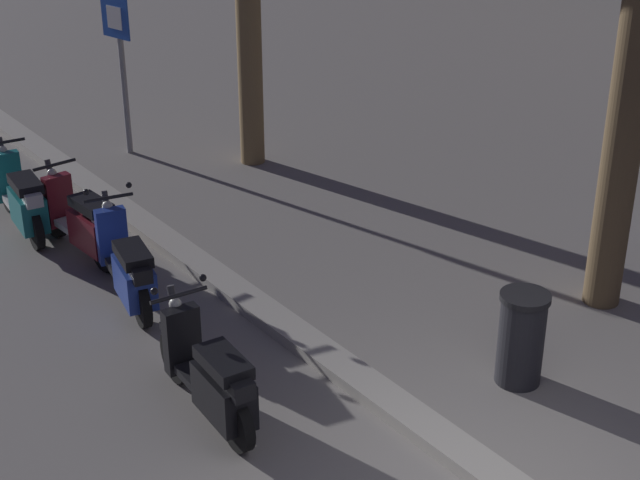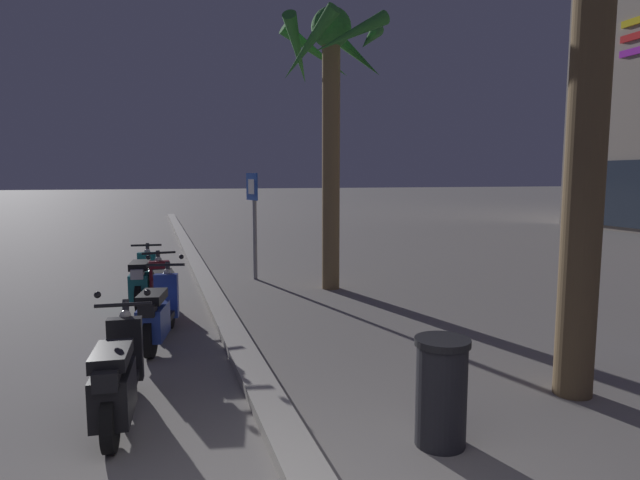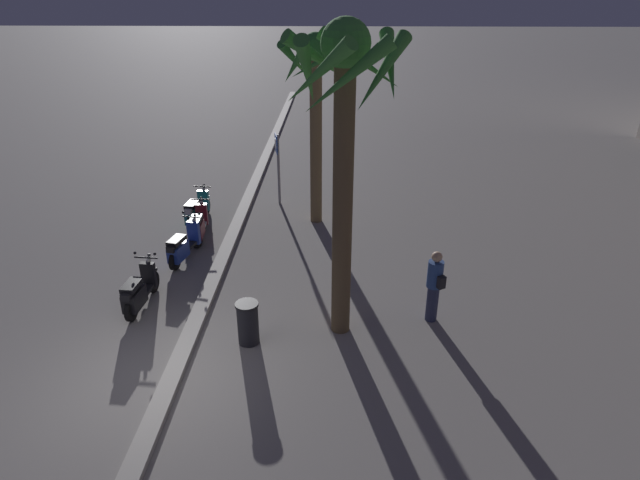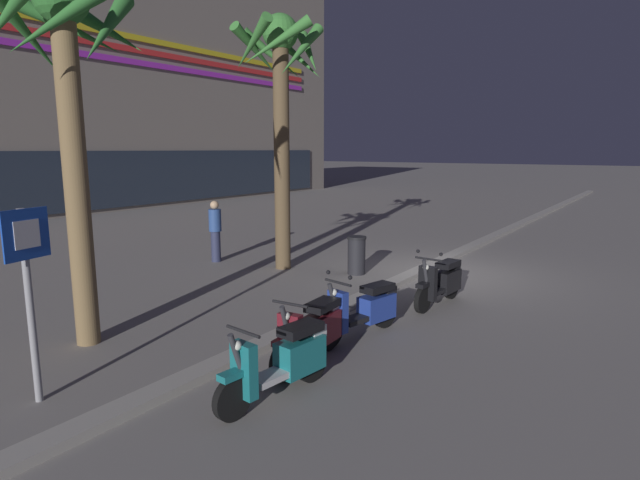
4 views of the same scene
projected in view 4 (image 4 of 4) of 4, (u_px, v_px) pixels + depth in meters
ground_plane at (438, 274)px, 12.92m from camera, size 200.00×200.00×0.00m
curb_strip at (423, 269)px, 13.13m from camera, size 60.00×0.36×0.12m
mall_facade_backdrop at (5, 61)px, 26.74m from camera, size 40.32×12.73×15.18m
scooter_teal_mid_rear at (284, 361)px, 6.48m from camera, size 1.86×0.59×1.04m
scooter_maroon_lead_nearest at (312, 331)px, 7.54m from camera, size 1.76×0.56×1.04m
scooter_blue_second_in_line at (365, 309)px, 8.60m from camera, size 1.85×0.70×1.17m
scooter_black_last_in_row at (441, 282)px, 10.33m from camera, size 1.77×0.56×1.17m
crossing_sign at (29, 283)px, 6.13m from camera, size 0.59×0.18×2.40m
palm_tree_by_mall_entrance at (281, 84)px, 12.74m from camera, size 2.39×2.38×6.32m
palm_tree_mid_walkway at (67, 72)px, 7.61m from camera, size 2.27×2.32×5.64m
pedestrian_by_palm_tree at (215, 229)px, 14.18m from camera, size 0.45×0.38×1.69m
litter_bin at (357, 255)px, 12.82m from camera, size 0.48×0.48×0.95m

